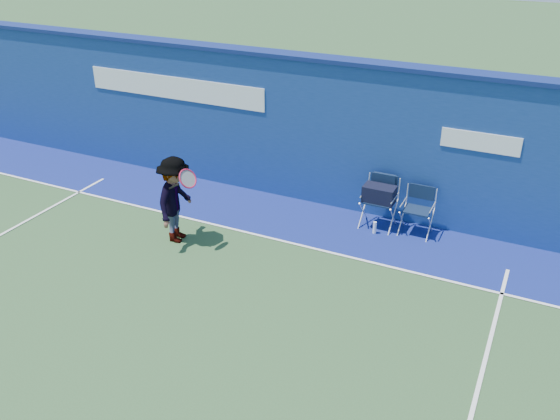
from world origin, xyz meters
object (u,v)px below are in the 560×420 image
at_px(directors_chair_right, 416,220).
at_px(water_bottle, 375,228).
at_px(tennis_player, 175,200).
at_px(directors_chair_left, 379,206).

xyz_separation_m(directors_chair_right, water_bottle, (-0.71, -0.35, -0.17)).
relative_size(directors_chair_right, tennis_player, 0.56).
distance_m(directors_chair_left, directors_chair_right, 0.76).
bearing_deg(directors_chair_left, tennis_player, -146.64).
distance_m(directors_chair_left, water_bottle, 0.44).
bearing_deg(directors_chair_right, tennis_player, -151.38).
distance_m(directors_chair_right, tennis_player, 4.60).
relative_size(directors_chair_left, tennis_player, 0.62).
bearing_deg(directors_chair_right, water_bottle, -153.62).
distance_m(directors_chair_right, water_bottle, 0.81).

